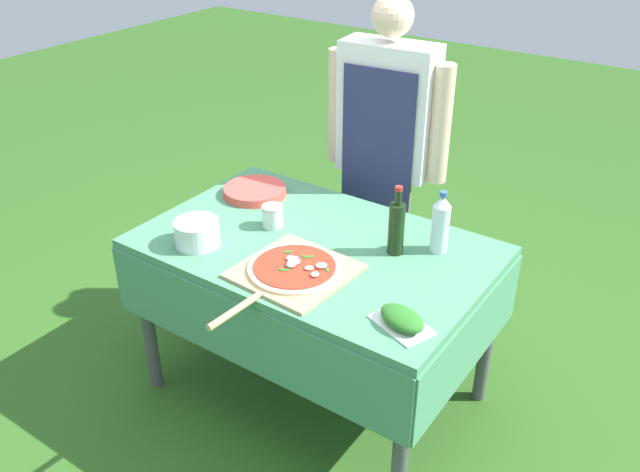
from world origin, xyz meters
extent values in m
plane|color=#2D5B1E|center=(0.00, 0.00, 0.00)|extent=(12.00, 12.00, 0.00)
cube|color=#478960|center=(0.00, 0.00, 0.72)|extent=(1.32, 0.85, 0.04)
cube|color=#478960|center=(0.00, -0.43, 0.56)|extent=(1.32, 0.01, 0.28)
cube|color=#478960|center=(0.00, 0.43, 0.56)|extent=(1.32, 0.01, 0.28)
cube|color=#478960|center=(-0.66, 0.00, 0.56)|extent=(0.01, 0.85, 0.28)
cube|color=#478960|center=(0.66, 0.00, 0.56)|extent=(0.01, 0.85, 0.28)
cylinder|color=#4C4C51|center=(-0.60, -0.36, 0.35)|extent=(0.05, 0.05, 0.70)
cylinder|color=#4C4C51|center=(0.60, -0.36, 0.35)|extent=(0.05, 0.05, 0.70)
cylinder|color=#4C4C51|center=(-0.60, 0.36, 0.35)|extent=(0.05, 0.05, 0.70)
cylinder|color=#4C4C51|center=(0.60, 0.36, 0.35)|extent=(0.05, 0.05, 0.70)
cylinder|color=#70604C|center=(-0.01, 0.68, 0.39)|extent=(0.11, 0.11, 0.77)
cylinder|color=#70604C|center=(-0.16, 0.67, 0.39)|extent=(0.11, 0.11, 0.77)
cube|color=silver|center=(-0.09, 0.68, 1.06)|extent=(0.43, 0.21, 0.58)
cube|color=navy|center=(-0.08, 0.58, 0.85)|extent=(0.33, 0.04, 0.84)
cylinder|color=beige|center=(0.16, 0.70, 1.04)|extent=(0.09, 0.09, 0.52)
cylinder|color=beige|center=(-0.33, 0.66, 1.04)|extent=(0.09, 0.09, 0.52)
sphere|color=beige|center=(-0.09, 0.68, 1.46)|extent=(0.18, 0.18, 0.18)
cube|color=tan|center=(0.06, -0.21, 0.75)|extent=(0.40, 0.40, 0.01)
cylinder|color=tan|center=(0.04, -0.51, 0.75)|extent=(0.04, 0.23, 0.02)
cylinder|color=beige|center=(0.06, -0.21, 0.76)|extent=(0.33, 0.33, 0.01)
cylinder|color=red|center=(0.06, -0.21, 0.77)|extent=(0.29, 0.29, 0.00)
ellipsoid|color=white|center=(0.06, -0.19, 0.78)|extent=(0.03, 0.04, 0.01)
ellipsoid|color=white|center=(0.11, -0.20, 0.77)|extent=(0.04, 0.04, 0.01)
ellipsoid|color=white|center=(0.05, -0.21, 0.78)|extent=(0.05, 0.05, 0.02)
ellipsoid|color=white|center=(0.04, -0.18, 0.78)|extent=(0.04, 0.04, 0.01)
ellipsoid|color=white|center=(0.02, -0.18, 0.78)|extent=(0.03, 0.03, 0.01)
ellipsoid|color=white|center=(0.05, -0.22, 0.78)|extent=(0.04, 0.05, 0.02)
ellipsoid|color=white|center=(0.16, -0.22, 0.78)|extent=(0.03, 0.04, 0.01)
ellipsoid|color=white|center=(0.05, -0.21, 0.77)|extent=(0.05, 0.05, 0.01)
ellipsoid|color=white|center=(0.14, -0.16, 0.78)|extent=(0.05, 0.05, 0.01)
ellipsoid|color=#286B23|center=(0.07, -0.13, 0.77)|extent=(0.04, 0.04, 0.00)
ellipsoid|color=#286B23|center=(0.04, -0.26, 0.77)|extent=(0.04, 0.02, 0.00)
ellipsoid|color=#286B23|center=(0.05, -0.14, 0.77)|extent=(0.03, 0.02, 0.00)
ellipsoid|color=#286B23|center=(0.17, -0.17, 0.77)|extent=(0.03, 0.03, 0.00)
ellipsoid|color=#286B23|center=(0.05, -0.24, 0.77)|extent=(0.03, 0.04, 0.00)
ellipsoid|color=#286B23|center=(-0.02, -0.15, 0.77)|extent=(0.04, 0.04, 0.00)
cylinder|color=black|center=(0.28, 0.12, 0.84)|extent=(0.06, 0.06, 0.20)
cylinder|color=black|center=(0.28, 0.12, 0.97)|extent=(0.02, 0.02, 0.06)
cylinder|color=#B22823|center=(0.28, 0.12, 1.00)|extent=(0.03, 0.03, 0.02)
cylinder|color=silver|center=(0.41, 0.22, 0.83)|extent=(0.07, 0.07, 0.19)
cone|color=silver|center=(0.41, 0.22, 0.95)|extent=(0.07, 0.07, 0.04)
cylinder|color=#335BB2|center=(0.41, 0.22, 0.98)|extent=(0.03, 0.03, 0.02)
cube|color=silver|center=(0.52, -0.26, 0.74)|extent=(0.23, 0.18, 0.01)
ellipsoid|color=#286B23|center=(0.52, -0.26, 0.77)|extent=(0.19, 0.16, 0.05)
cylinder|color=silver|center=(-0.36, -0.26, 0.79)|extent=(0.17, 0.17, 0.10)
cylinder|color=#DB4C42|center=(-0.46, 0.20, 0.74)|extent=(0.28, 0.28, 0.00)
cylinder|color=#DB4C42|center=(-0.46, 0.20, 0.75)|extent=(0.28, 0.28, 0.00)
cylinder|color=#DB4C42|center=(-0.46, 0.20, 0.75)|extent=(0.27, 0.27, 0.00)
cylinder|color=#DB4C42|center=(-0.46, 0.20, 0.76)|extent=(0.27, 0.27, 0.00)
cylinder|color=#DB4C42|center=(-0.46, 0.20, 0.76)|extent=(0.27, 0.27, 0.00)
cylinder|color=#DB4C42|center=(-0.46, 0.20, 0.77)|extent=(0.27, 0.27, 0.00)
cylinder|color=#DB4C42|center=(-0.46, 0.20, 0.77)|extent=(0.27, 0.27, 0.00)
cylinder|color=silver|center=(-0.22, 0.02, 0.78)|extent=(0.08, 0.08, 0.08)
cylinder|color=red|center=(-0.22, 0.02, 0.77)|extent=(0.07, 0.07, 0.06)
cylinder|color=#B7B2A3|center=(-0.22, 0.02, 0.83)|extent=(0.08, 0.08, 0.01)
camera|label=1|loc=(1.28, -1.82, 2.04)|focal=38.00mm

